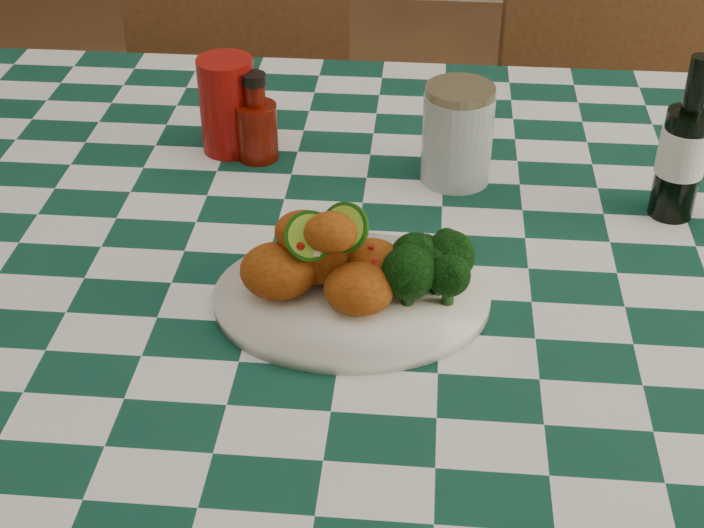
# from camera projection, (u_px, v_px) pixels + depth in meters

# --- Properties ---
(dining_table) EXTENTS (1.66, 1.06, 0.79)m
(dining_table) POSITION_uv_depth(u_px,v_px,m) (358.00, 454.00, 1.44)
(dining_table) COLOR #0F3D2E
(dining_table) RESTS_ON ground
(plate) EXTENTS (0.33, 0.27, 0.02)m
(plate) POSITION_uv_depth(u_px,v_px,m) (352.00, 298.00, 1.08)
(plate) COLOR white
(plate) RESTS_ON dining_table
(fried_chicken_pile) EXTENTS (0.16, 0.12, 0.10)m
(fried_chicken_pile) POSITION_uv_depth(u_px,v_px,m) (332.00, 253.00, 1.05)
(fried_chicken_pile) COLOR #A94910
(fried_chicken_pile) RESTS_ON plate
(broccoli_side) EXTENTS (0.09, 0.09, 0.07)m
(broccoli_side) POSITION_uv_depth(u_px,v_px,m) (430.00, 264.00, 1.06)
(broccoli_side) COLOR black
(broccoli_side) RESTS_ON plate
(red_tumbler) EXTENTS (0.08, 0.08, 0.14)m
(red_tumbler) POSITION_uv_depth(u_px,v_px,m) (228.00, 105.00, 1.35)
(red_tumbler) COLOR #8E0B07
(red_tumbler) RESTS_ON dining_table
(ketchup_bottle) EXTENTS (0.07, 0.07, 0.13)m
(ketchup_bottle) POSITION_uv_depth(u_px,v_px,m) (256.00, 117.00, 1.33)
(ketchup_bottle) COLOR #5C0E04
(ketchup_bottle) RESTS_ON dining_table
(mason_jar) EXTENTS (0.11, 0.11, 0.13)m
(mason_jar) POSITION_uv_depth(u_px,v_px,m) (457.00, 134.00, 1.28)
(mason_jar) COLOR #B2BCBA
(mason_jar) RESTS_ON dining_table
(beer_bottle) EXTENTS (0.06, 0.06, 0.21)m
(beer_bottle) POSITION_uv_depth(u_px,v_px,m) (685.00, 139.00, 1.19)
(beer_bottle) COLOR black
(beer_bottle) RESTS_ON dining_table
(wooden_chair_left) EXTENTS (0.57, 0.59, 1.02)m
(wooden_chair_left) POSITION_uv_depth(u_px,v_px,m) (252.00, 148.00, 1.97)
(wooden_chair_left) COLOR #472814
(wooden_chair_left) RESTS_ON ground
(wooden_chair_right) EXTENTS (0.46, 0.48, 0.90)m
(wooden_chair_right) POSITION_uv_depth(u_px,v_px,m) (608.00, 182.00, 1.97)
(wooden_chair_right) COLOR #472814
(wooden_chair_right) RESTS_ON ground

